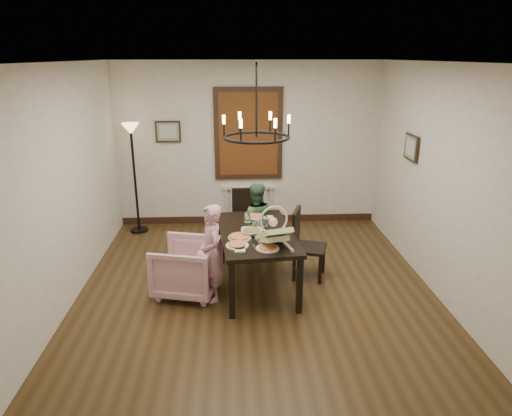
{
  "coord_description": "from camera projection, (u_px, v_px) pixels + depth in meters",
  "views": [
    {
      "loc": [
        -0.29,
        -5.26,
        2.87
      ],
      "look_at": [
        0.0,
        0.15,
        1.05
      ],
      "focal_mm": 32.0,
      "sensor_mm": 36.0,
      "label": 1
    }
  ],
  "objects": [
    {
      "name": "room_shell",
      "position": [
        255.0,
        177.0,
        5.81
      ],
      "size": [
        4.51,
        5.0,
        2.81
      ],
      "color": "#463018",
      "rests_on": "ground"
    },
    {
      "name": "dining_table",
      "position": [
        256.0,
        238.0,
        5.79
      ],
      "size": [
        1.05,
        1.68,
        0.75
      ],
      "rotation": [
        0.0,
        0.0,
        0.09
      ],
      "color": "black",
      "rests_on": "room_shell"
    },
    {
      "name": "chair_far",
      "position": [
        246.0,
        219.0,
        7.05
      ],
      "size": [
        0.41,
        0.41,
        0.91
      ],
      "primitive_type": null,
      "rotation": [
        0.0,
        0.0,
        0.03
      ],
      "color": "black",
      "rests_on": "room_shell"
    },
    {
      "name": "chair_right",
      "position": [
        310.0,
        244.0,
        6.08
      ],
      "size": [
        0.53,
        0.53,
        0.95
      ],
      "primitive_type": null,
      "rotation": [
        0.0,
        0.0,
        1.25
      ],
      "color": "black",
      "rests_on": "room_shell"
    },
    {
      "name": "armchair",
      "position": [
        186.0,
        267.0,
        5.71
      ],
      "size": [
        0.91,
        0.9,
        0.69
      ],
      "primitive_type": "imported",
      "rotation": [
        0.0,
        0.0,
        -1.81
      ],
      "color": "#DCA8BB",
      "rests_on": "room_shell"
    },
    {
      "name": "elderly_woman",
      "position": [
        212.0,
        261.0,
        5.52
      ],
      "size": [
        0.33,
        0.42,
        1.01
      ],
      "primitive_type": "imported",
      "rotation": [
        0.0,
        0.0,
        -1.31
      ],
      "color": "#CF929C",
      "rests_on": "room_shell"
    },
    {
      "name": "seated_man",
      "position": [
        255.0,
        228.0,
        6.61
      ],
      "size": [
        0.48,
        0.37,
        0.96
      ],
      "primitive_type": "imported",
      "rotation": [
        0.0,
        0.0,
        3.16
      ],
      "color": "#3D6740",
      "rests_on": "room_shell"
    },
    {
      "name": "baby_bouncer",
      "position": [
        274.0,
        232.0,
        5.29
      ],
      "size": [
        0.49,
        0.58,
        0.33
      ],
      "primitive_type": null,
      "rotation": [
        0.0,
        0.0,
        0.27
      ],
      "color": "beige",
      "rests_on": "dining_table"
    },
    {
      "name": "salad_bowl",
      "position": [
        252.0,
        232.0,
        5.65
      ],
      "size": [
        0.32,
        0.32,
        0.08
      ],
      "primitive_type": "imported",
      "color": "white",
      "rests_on": "dining_table"
    },
    {
      "name": "pizza_platter",
      "position": [
        240.0,
        237.0,
        5.53
      ],
      "size": [
        0.29,
        0.29,
        0.04
      ],
      "primitive_type": "cylinder",
      "color": "tan",
      "rests_on": "dining_table"
    },
    {
      "name": "drinking_glass",
      "position": [
        255.0,
        227.0,
        5.72
      ],
      "size": [
        0.07,
        0.07,
        0.15
      ],
      "primitive_type": "cylinder",
      "color": "silver",
      "rests_on": "dining_table"
    },
    {
      "name": "window_blinds",
      "position": [
        248.0,
        134.0,
        7.72
      ],
      "size": [
        1.0,
        0.03,
        1.4
      ],
      "primitive_type": "cube",
      "color": "brown",
      "rests_on": "room_shell"
    },
    {
      "name": "radiator",
      "position": [
        249.0,
        204.0,
        8.14
      ],
      "size": [
        0.92,
        0.12,
        0.62
      ],
      "primitive_type": null,
      "color": "silver",
      "rests_on": "room_shell"
    },
    {
      "name": "picture_back",
      "position": [
        168.0,
        132.0,
        7.65
      ],
      "size": [
        0.42,
        0.03,
        0.36
      ],
      "primitive_type": "cube",
      "color": "black",
      "rests_on": "room_shell"
    },
    {
      "name": "picture_right",
      "position": [
        411.0,
        147.0,
        6.34
      ],
      "size": [
        0.03,
        0.42,
        0.36
      ],
      "primitive_type": "cube",
      "rotation": [
        0.0,
        0.0,
        1.57
      ],
      "color": "black",
      "rests_on": "room_shell"
    },
    {
      "name": "floor_lamp",
      "position": [
        135.0,
        180.0,
        7.56
      ],
      "size": [
        0.3,
        0.3,
        1.8
      ],
      "primitive_type": null,
      "color": "black",
      "rests_on": "room_shell"
    },
    {
      "name": "chandelier",
      "position": [
        256.0,
        137.0,
        5.38
      ],
      "size": [
        0.8,
        0.8,
        0.04
      ],
      "primitive_type": "torus",
      "color": "black",
      "rests_on": "room_shell"
    }
  ]
}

